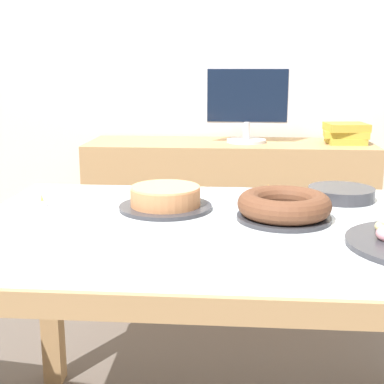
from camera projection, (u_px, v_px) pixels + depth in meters
name	position (u px, v px, depth m)	size (l,w,h in m)	color
wall_back	(231.00, 46.00, 2.92)	(8.00, 0.10, 2.60)	silver
dining_table	(223.00, 255.00, 1.52)	(1.43, 0.88, 0.77)	silver
sideboard	(228.00, 219.00, 2.83)	(1.45, 0.44, 0.81)	tan
computer_monitor	(247.00, 105.00, 2.68)	(0.42, 0.20, 0.38)	silver
book_stack	(346.00, 133.00, 2.68)	(0.23, 0.20, 0.10)	#B29933
cake_chocolate_round	(165.00, 199.00, 1.60)	(0.28, 0.28, 0.07)	#333338
cake_golden_bundt	(284.00, 206.00, 1.49)	(0.26, 0.26, 0.08)	#333338
plate_stack	(341.00, 194.00, 1.72)	(0.21, 0.21, 0.04)	#333338
tealight_left_edge	(268.00, 192.00, 1.79)	(0.04, 0.04, 0.04)	silver
tealight_near_cakes	(190.00, 189.00, 1.83)	(0.04, 0.04, 0.04)	silver
tealight_right_edge	(42.00, 203.00, 1.65)	(0.04, 0.04, 0.04)	silver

